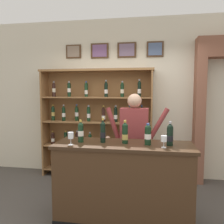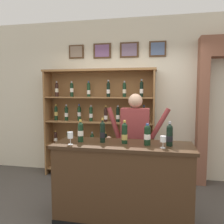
% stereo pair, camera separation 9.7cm
% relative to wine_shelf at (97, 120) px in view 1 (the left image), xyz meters
% --- Properties ---
extents(ground_plane, '(14.00, 14.00, 0.02)m').
position_rel_wine_shelf_xyz_m(ground_plane, '(0.59, -1.50, -1.11)').
color(ground_plane, '#47423D').
extents(back_wall, '(12.00, 0.19, 3.05)m').
position_rel_wine_shelf_xyz_m(back_wall, '(0.58, 0.24, 0.43)').
color(back_wall, beige).
rests_on(back_wall, ground).
extents(wine_shelf, '(2.17, 0.36, 2.08)m').
position_rel_wine_shelf_xyz_m(wine_shelf, '(0.00, 0.00, 0.00)').
color(wine_shelf, olive).
rests_on(wine_shelf, ground).
extents(tasting_counter, '(1.73, 0.60, 1.01)m').
position_rel_wine_shelf_xyz_m(tasting_counter, '(0.70, -1.50, -0.60)').
color(tasting_counter, '#422B19').
rests_on(tasting_counter, ground).
extents(shopkeeper, '(0.97, 0.22, 1.63)m').
position_rel_wine_shelf_xyz_m(shopkeeper, '(0.79, -0.89, -0.10)').
color(shopkeeper, '#2D3347').
rests_on(shopkeeper, ground).
extents(tasting_bottle_brunello, '(0.07, 0.07, 0.29)m').
position_rel_wine_shelf_xyz_m(tasting_bottle_brunello, '(0.15, -1.51, 0.05)').
color(tasting_bottle_brunello, black).
rests_on(tasting_bottle_brunello, tasting_counter).
extents(tasting_bottle_prosecco, '(0.07, 0.07, 0.31)m').
position_rel_wine_shelf_xyz_m(tasting_bottle_prosecco, '(0.43, -1.48, 0.05)').
color(tasting_bottle_prosecco, black).
rests_on(tasting_bottle_prosecco, tasting_counter).
extents(tasting_bottle_super_tuscan, '(0.07, 0.07, 0.29)m').
position_rel_wine_shelf_xyz_m(tasting_bottle_super_tuscan, '(0.72, -1.48, 0.04)').
color(tasting_bottle_super_tuscan, black).
rests_on(tasting_bottle_super_tuscan, tasting_counter).
extents(tasting_bottle_grappa, '(0.08, 0.08, 0.26)m').
position_rel_wine_shelf_xyz_m(tasting_bottle_grappa, '(1.00, -1.51, 0.04)').
color(tasting_bottle_grappa, black).
rests_on(tasting_bottle_grappa, tasting_counter).
extents(tasting_bottle_rosso, '(0.08, 0.08, 0.29)m').
position_rel_wine_shelf_xyz_m(tasting_bottle_rosso, '(1.26, -1.51, 0.04)').
color(tasting_bottle_rosso, black).
rests_on(tasting_bottle_rosso, tasting_counter).
extents(wine_glass_left, '(0.07, 0.07, 0.14)m').
position_rel_wine_shelf_xyz_m(wine_glass_left, '(1.19, -1.62, 0.01)').
color(wine_glass_left, silver).
rests_on(wine_glass_left, tasting_counter).
extents(wine_glass_center, '(0.07, 0.07, 0.16)m').
position_rel_wine_shelf_xyz_m(wine_glass_center, '(0.08, -1.68, 0.02)').
color(wine_glass_center, silver).
rests_on(wine_glass_center, tasting_counter).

